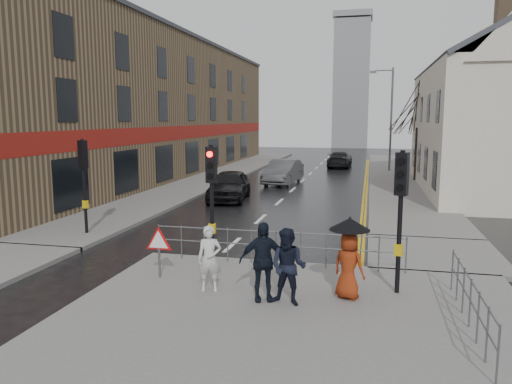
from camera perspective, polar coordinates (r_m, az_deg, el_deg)
The scene contains 24 objects.
ground at distance 14.31m, azimuth -5.99°, elevation -8.96°, with size 120.00×120.00×0.00m, color black.
near_pavement at distance 10.40m, azimuth 3.82°, elevation -15.38°, with size 10.00×9.00×0.14m, color #605E5B.
left_pavement at distance 37.78m, azimuth -4.07°, elevation 2.04°, with size 4.00×44.00×0.14m, color #605E5B.
right_pavement at distance 38.19m, azimuth 15.87°, elevation 1.81°, with size 4.00×40.00×0.14m, color #605E5B.
pavement_bridge_right at distance 16.57m, azimuth 19.63°, elevation -6.73°, with size 4.00×4.20×0.14m, color #605E5B.
building_left_terrace at distance 38.60m, azimuth -12.53°, elevation 9.34°, with size 8.00×42.00×10.00m, color brown.
building_right_cream at distance 31.81m, azimuth 26.91°, elevation 8.47°, with size 9.00×16.40×10.10m.
church_tower at distance 75.11m, azimuth 10.84°, elevation 11.91°, with size 5.00×5.00×18.00m, color gray.
traffic_signal_near_left at distance 13.90m, azimuth -5.10°, elevation 0.93°, with size 0.28×0.27×3.40m.
traffic_signal_near_right at distance 12.06m, azimuth 16.22°, elevation -0.52°, with size 0.34×0.33×3.40m.
traffic_signal_far_left at distance 18.86m, azimuth -19.10°, elevation 2.47°, with size 0.34×0.33×3.40m.
guard_railing_front at distance 14.15m, azimuth 2.28°, elevation -5.50°, with size 7.14×0.04×1.00m.
guard_railing_side at distance 10.91m, azimuth 23.34°, elevation -10.56°, with size 0.04×4.54×1.00m.
warning_sign at distance 13.23m, azimuth -11.06°, elevation -5.83°, with size 0.80×0.07×1.35m.
street_lamp at distance 40.93m, azimuth 14.97°, elevation 8.78°, with size 1.83×0.25×8.00m.
tree_near at distance 35.05m, azimuth 18.11°, elevation 9.46°, with size 2.40×2.40×6.58m.
tree_far at distance 43.05m, azimuth 17.79°, elevation 8.25°, with size 2.40×2.40×5.64m.
pedestrian_a at distance 12.11m, azimuth -5.34°, elevation -7.58°, with size 0.58×0.38×1.58m, color silver.
pedestrian_b at distance 11.18m, azimuth 3.71°, elevation -8.54°, with size 0.84×0.65×1.73m, color black.
pedestrian_with_umbrella at distance 11.68m, azimuth 10.58°, elevation -6.85°, with size 0.96×0.96×1.89m.
pedestrian_d at distance 11.41m, azimuth 0.73°, elevation -7.93°, with size 1.07×0.44×1.82m, color black.
car_parked at distance 26.14m, azimuth -3.07°, elevation 0.78°, with size 1.86×4.62×1.57m, color black.
car_mid at distance 32.62m, azimuth 3.11°, elevation 2.30°, with size 1.66×4.76×1.57m, color #434548.
car_far at distance 44.14m, azimuth 9.54°, elevation 3.69°, with size 1.95×4.81×1.40m, color black.
Camera 1 is at (4.47, -12.90, 4.27)m, focal length 35.00 mm.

